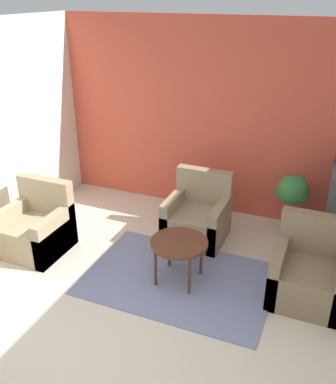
% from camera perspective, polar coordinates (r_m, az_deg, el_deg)
% --- Properties ---
extents(ground_plane, '(20.00, 20.00, 0.00)m').
position_cam_1_polar(ground_plane, '(4.23, -9.06, -20.96)').
color(ground_plane, beige).
rests_on(ground_plane, ground).
extents(wall_back_accent, '(4.72, 0.06, 2.76)m').
position_cam_1_polar(wall_back_accent, '(6.16, 6.00, 9.62)').
color(wall_back_accent, '#C64C38').
rests_on(wall_back_accent, ground_plane).
extents(wall_left, '(0.06, 3.24, 2.76)m').
position_cam_1_polar(wall_left, '(5.92, -21.46, 7.35)').
color(wall_left, silver).
rests_on(wall_left, ground_plane).
extents(area_rug, '(2.12, 1.46, 0.01)m').
position_cam_1_polar(area_rug, '(5.05, 1.42, -11.52)').
color(area_rug, slate).
rests_on(area_rug, ground_plane).
extents(coffee_table, '(0.65, 0.65, 0.52)m').
position_cam_1_polar(coffee_table, '(4.79, 1.48, -7.14)').
color(coffee_table, '#512D1E').
rests_on(coffee_table, ground_plane).
extents(armchair_left, '(0.76, 0.75, 0.89)m').
position_cam_1_polar(armchair_left, '(5.69, -17.15, -4.78)').
color(armchair_left, '#9E896B').
rests_on(armchair_left, ground_plane).
extents(armchair_right, '(0.76, 0.75, 0.89)m').
position_cam_1_polar(armchair_right, '(4.88, 18.24, -10.43)').
color(armchair_right, '#7A664C').
rests_on(armchair_right, ground_plane).
extents(armchair_middle, '(0.76, 0.75, 0.89)m').
position_cam_1_polar(armchair_middle, '(5.70, 3.93, -3.51)').
color(armchair_middle, '#8E7A5B').
rests_on(armchair_middle, ground_plane).
extents(potted_plant, '(0.44, 0.40, 0.89)m').
position_cam_1_polar(potted_plant, '(5.80, 16.21, -0.44)').
color(potted_plant, '#66605B').
rests_on(potted_plant, ground_plane).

